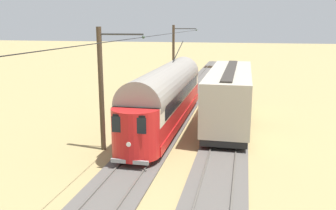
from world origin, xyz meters
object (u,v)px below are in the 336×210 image
at_px(boxcar_adjacent, 230,94).
at_px(catenary_pole_foreground, 174,56).
at_px(switch_stand, 248,88).
at_px(vintage_streetcar, 166,95).
at_px(catenary_pole_mid_near, 102,88).

bearing_deg(boxcar_adjacent, catenary_pole_foreground, -63.61).
xyz_separation_m(boxcar_adjacent, switch_stand, (-1.43, -11.24, -1.46)).
bearing_deg(catenary_pole_foreground, vintage_streetcar, 99.14).
xyz_separation_m(boxcar_adjacent, catenary_pole_mid_near, (6.80, 7.20, 1.50)).
height_order(catenary_pole_mid_near, switch_stand, catenary_pole_mid_near).
bearing_deg(boxcar_adjacent, vintage_streetcar, 18.67).
distance_m(catenary_pole_foreground, catenary_pole_mid_near, 20.90).
bearing_deg(catenary_pole_mid_near, switch_stand, -114.06).
height_order(vintage_streetcar, catenary_pole_foreground, catenary_pole_foreground).
bearing_deg(catenary_pole_foreground, catenary_pole_mid_near, 90.00).
distance_m(boxcar_adjacent, switch_stand, 11.42).
relative_size(vintage_streetcar, switch_stand, 13.97).
xyz_separation_m(vintage_streetcar, switch_stand, (-5.79, -12.71, -1.56)).
distance_m(boxcar_adjacent, catenary_pole_foreground, 15.37).
xyz_separation_m(vintage_streetcar, boxcar_adjacent, (-4.36, -1.47, -0.10)).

